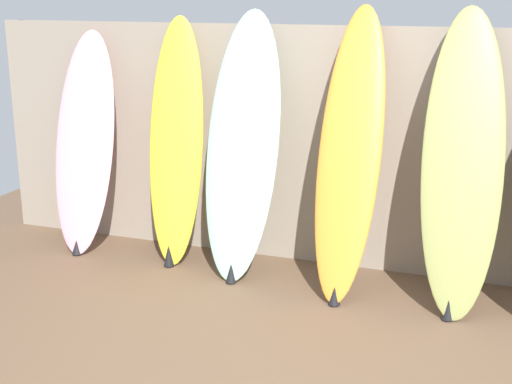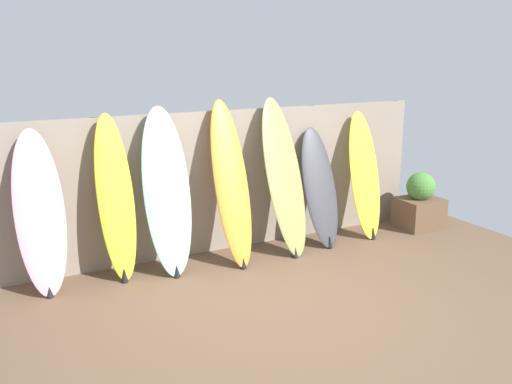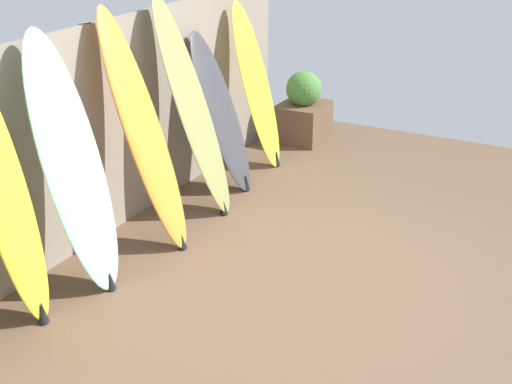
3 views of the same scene
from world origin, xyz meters
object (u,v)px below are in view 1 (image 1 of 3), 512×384
surfboard_seafoam_2 (242,148)px  surfboard_olive_4 (463,164)px  surfboard_orange_3 (350,154)px  surfboard_yellow_1 (176,144)px  surfboard_pink_0 (84,144)px

surfboard_seafoam_2 → surfboard_olive_4: size_ratio=0.98×
surfboard_orange_3 → surfboard_olive_4: surfboard_orange_3 is taller
surfboard_yellow_1 → surfboard_orange_3: (1.36, -0.12, 0.05)m
surfboard_pink_0 → surfboard_seafoam_2: 1.38m
surfboard_orange_3 → surfboard_yellow_1: bearing=174.9°
surfboard_pink_0 → surfboard_olive_4: 2.90m
surfboard_olive_4 → surfboard_yellow_1: bearing=176.8°
surfboard_orange_3 → surfboard_olive_4: size_ratio=1.00×
surfboard_seafoam_2 → surfboard_olive_4: 1.53m
surfboard_pink_0 → surfboard_seafoam_2: bearing=-3.1°
surfboard_yellow_1 → surfboard_orange_3: size_ratio=0.95×
surfboard_orange_3 → surfboard_seafoam_2: bearing=177.3°
surfboard_pink_0 → surfboard_orange_3: bearing=-3.0°
surfboard_yellow_1 → surfboard_orange_3: surfboard_orange_3 is taller
surfboard_pink_0 → surfboard_orange_3: 2.17m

